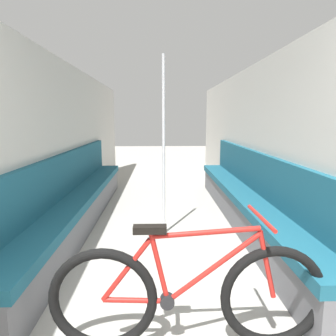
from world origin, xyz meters
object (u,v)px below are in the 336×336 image
object	(u,v)px
bicycle	(189,295)
grab_pole_near	(164,150)
bench_seat_row_right	(246,202)
bench_seat_row_left	(78,203)

from	to	relation	value
bicycle	grab_pole_near	bearing A→B (deg)	76.36
bicycle	grab_pole_near	world-z (taller)	grab_pole_near
bicycle	grab_pole_near	xyz separation A→B (m)	(-0.12, 1.92, 0.71)
bench_seat_row_right	bicycle	size ratio (longest dim) A/B	2.64
bench_seat_row_right	grab_pole_near	xyz separation A→B (m)	(-1.12, -0.25, 0.73)
bench_seat_row_right	bicycle	distance (m)	2.39
bench_seat_row_left	grab_pole_near	size ratio (longest dim) A/B	2.10
bench_seat_row_left	bicycle	size ratio (longest dim) A/B	2.64
bench_seat_row_right	bench_seat_row_left	bearing A→B (deg)	180.00
bench_seat_row_right	grab_pole_near	world-z (taller)	grab_pole_near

